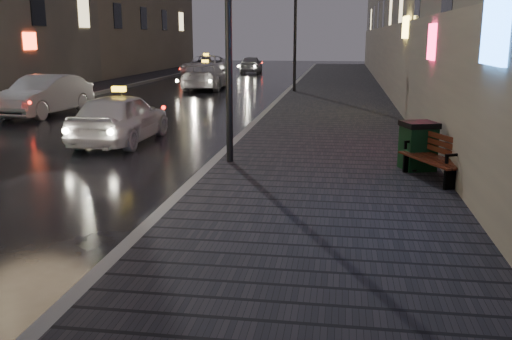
{
  "coord_description": "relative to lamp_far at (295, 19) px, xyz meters",
  "views": [
    {
      "loc": [
        4.15,
        -5.54,
        2.73
      ],
      "look_at": [
        2.96,
        2.34,
        0.85
      ],
      "focal_mm": 40.0,
      "sensor_mm": 36.0,
      "label": 1
    }
  ],
  "objects": [
    {
      "name": "sidewalk",
      "position": [
        2.05,
        -1.0,
        -3.41
      ],
      "size": [
        4.6,
        58.0,
        0.15
      ],
      "primitive_type": "cube",
      "color": "black",
      "rests_on": "ground"
    },
    {
      "name": "curb",
      "position": [
        -0.35,
        -1.0,
        -3.41
      ],
      "size": [
        0.2,
        58.0,
        0.15
      ],
      "primitive_type": "cube",
      "color": "slate",
      "rests_on": "ground"
    },
    {
      "name": "sidewalk_far",
      "position": [
        -10.55,
        -1.0,
        -3.41
      ],
      "size": [
        2.4,
        58.0,
        0.15
      ],
      "primitive_type": "cube",
      "color": "black",
      "rests_on": "ground"
    },
    {
      "name": "curb_far",
      "position": [
        -9.25,
        -1.0,
        -3.41
      ],
      "size": [
        0.2,
        58.0,
        0.15
      ],
      "primitive_type": "cube",
      "color": "slate",
      "rests_on": "ground"
    },
    {
      "name": "building_far_c",
      "position": [
        -15.35,
        17.0,
        2.01
      ],
      "size": [
        6.0,
        22.0,
        11.0
      ],
      "primitive_type": "cube",
      "color": "#6B6051",
      "rests_on": "ground"
    },
    {
      "name": "lamp_far",
      "position": [
        0.0,
        0.0,
        0.0
      ],
      "size": [
        0.36,
        0.36,
        5.28
      ],
      "color": "black",
      "rests_on": "sidewalk"
    },
    {
      "name": "bench",
      "position": [
        4.06,
        -16.98,
        -2.93
      ],
      "size": [
        1.17,
        1.68,
        0.82
      ],
      "rotation": [
        0.0,
        0.0,
        0.44
      ],
      "color": "black",
      "rests_on": "sidewalk"
    },
    {
      "name": "trash_bin",
      "position": [
        3.81,
        -16.16,
        -2.86
      ],
      "size": [
        0.79,
        0.79,
        0.95
      ],
      "rotation": [
        0.0,
        0.0,
        0.32
      ],
      "color": "black",
      "rests_on": "sidewalk"
    },
    {
      "name": "taxi_near",
      "position": [
        -3.38,
        -13.54,
        -2.82
      ],
      "size": [
        1.61,
        3.92,
        1.33
      ],
      "primitive_type": "imported",
      "rotation": [
        0.0,
        0.0,
        3.13
      ],
      "color": "silver",
      "rests_on": "ground"
    },
    {
      "name": "car_left_mid",
      "position": [
        -8.06,
        -8.8,
        -2.79
      ],
      "size": [
        1.88,
        4.36,
        1.4
      ],
      "primitive_type": "imported",
      "rotation": [
        0.0,
        0.0,
        -0.1
      ],
      "color": "#ABABB3",
      "rests_on": "ground"
    },
    {
      "name": "taxi_mid",
      "position": [
        -4.82,
        1.85,
        -2.79
      ],
      "size": [
        2.26,
        4.91,
        1.39
      ],
      "primitive_type": "imported",
      "rotation": [
        0.0,
        0.0,
        3.21
      ],
      "color": "silver",
      "rests_on": "ground"
    },
    {
      "name": "taxi_far",
      "position": [
        -6.9,
        10.7,
        -2.76
      ],
      "size": [
        2.79,
        5.4,
        1.46
      ],
      "primitive_type": "imported",
      "rotation": [
        0.0,
        0.0,
        -0.07
      ],
      "color": "silver",
      "rests_on": "ground"
    },
    {
      "name": "car_far",
      "position": [
        -4.56,
        15.29,
        -2.84
      ],
      "size": [
        1.78,
        3.88,
        1.29
      ],
      "primitive_type": "imported",
      "rotation": [
        0.0,
        0.0,
        3.21
      ],
      "color": "#94959C",
      "rests_on": "ground"
    }
  ]
}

